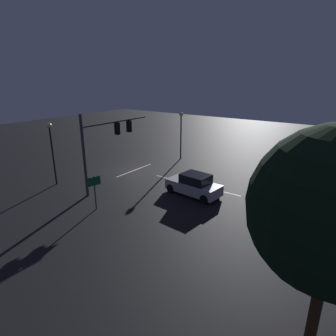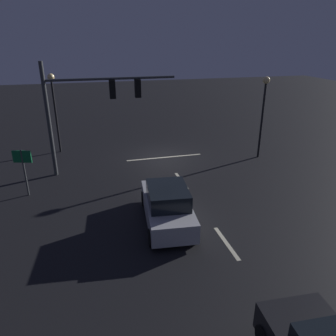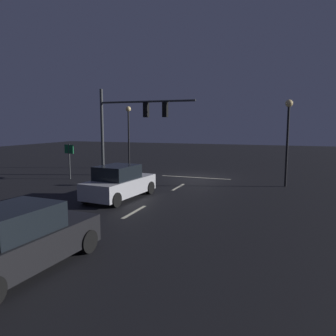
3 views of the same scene
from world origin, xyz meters
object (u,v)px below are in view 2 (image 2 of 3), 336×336
at_px(route_sign, 23,163).
at_px(street_lamp_left_kerb, 264,102).
at_px(street_lamp_right_kerb, 54,99).
at_px(traffic_signal_assembly, 91,101).
at_px(car_approaching, 167,205).

bearing_deg(route_sign, street_lamp_left_kerb, -171.43).
xyz_separation_m(street_lamp_left_kerb, street_lamp_right_kerb, (12.69, -4.41, 0.04)).
distance_m(street_lamp_left_kerb, street_lamp_right_kerb, 13.44).
distance_m(street_lamp_right_kerb, route_sign, 6.90).
bearing_deg(traffic_signal_assembly, car_approaching, 111.57).
bearing_deg(traffic_signal_assembly, street_lamp_right_kerb, -61.45).
relative_size(traffic_signal_assembly, car_approaching, 1.58).
bearing_deg(car_approaching, traffic_signal_assembly, -68.43).
relative_size(traffic_signal_assembly, street_lamp_left_kerb, 1.38).
bearing_deg(street_lamp_right_kerb, route_sign, 79.15).
height_order(traffic_signal_assembly, car_approaching, traffic_signal_assembly).
height_order(street_lamp_right_kerb, route_sign, street_lamp_right_kerb).
distance_m(traffic_signal_assembly, street_lamp_right_kerb, 4.73).
bearing_deg(street_lamp_right_kerb, street_lamp_left_kerb, 160.85).
xyz_separation_m(car_approaching, street_lamp_left_kerb, (-7.84, -6.31, 2.81)).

